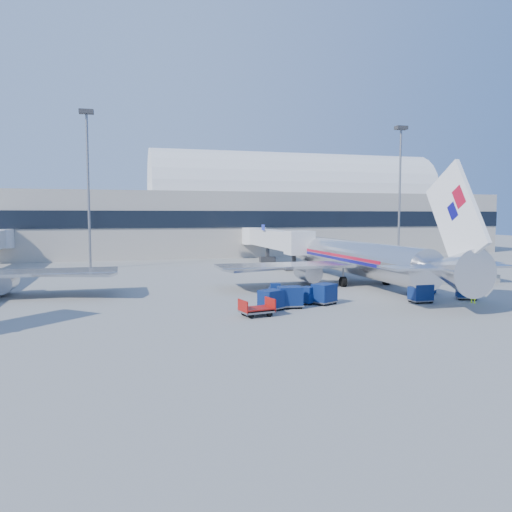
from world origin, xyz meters
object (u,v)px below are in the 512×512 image
object	(u,v)px
tug_right	(422,286)
cart_solo_far	(466,291)
cart_train_c	(271,300)
tug_left	(275,291)
barrier_near	(437,281)
jetbridge_near	(271,239)
mast_west	(88,165)
airliner_main	(361,258)
mast_east	(400,173)
cart_train_a	(324,293)
barrier_mid	(463,280)
ramp_worker	(473,292)
barrier_far	(488,279)
cart_train_b	(290,297)
tug_lead	(310,296)
cart_open_red	(257,310)
cart_solo_near	(421,293)

from	to	relation	value
tug_right	cart_solo_far	bearing A→B (deg)	-32.63
cart_train_c	tug_right	bearing A→B (deg)	-14.23
tug_left	barrier_near	bearing A→B (deg)	-67.20
jetbridge_near	mast_west	xyz separation A→B (m)	(-27.60, -0.81, 10.86)
airliner_main	jetbridge_near	distance (m)	26.43
mast_east	cart_train_c	distance (m)	52.40
airliner_main	cart_train_a	size ratio (longest dim) A/B	14.84
barrier_mid	ramp_worker	world-z (taller)	ramp_worker
barrier_far	tug_right	size ratio (longest dim) A/B	1.08
barrier_far	cart_train_c	xyz separation A→B (m)	(-28.61, -9.35, 0.44)
barrier_mid	barrier_far	xyz separation A→B (m)	(3.30, 0.00, 0.00)
cart_solo_far	ramp_worker	world-z (taller)	ramp_worker
tug_right	cart_train_a	bearing A→B (deg)	-133.13
barrier_mid	tug_left	world-z (taller)	tug_left
ramp_worker	cart_train_c	bearing A→B (deg)	67.62
jetbridge_near	barrier_far	size ratio (longest dim) A/B	9.17
airliner_main	cart_train_a	xyz separation A→B (m)	(-8.74, -10.35, -1.98)
tug_right	cart_train_b	bearing A→B (deg)	-133.11
tug_right	cart_solo_far	xyz separation A→B (m)	(1.94, -4.14, 0.08)
cart_train_c	jetbridge_near	bearing A→B (deg)	43.85
barrier_near	tug_right	size ratio (longest dim) A/B	1.08
barrier_near	ramp_worker	xyz separation A→B (m)	(-3.87, -10.71, 0.48)
tug_right	cart_train_c	world-z (taller)	cart_train_c
jetbridge_near	cart_train_b	distance (m)	38.91
barrier_mid	ramp_worker	xyz separation A→B (m)	(-7.17, -10.71, 0.48)
barrier_far	cart_train_c	world-z (taller)	cart_train_c
tug_lead	cart_train_a	size ratio (longest dim) A/B	1.03
tug_lead	ramp_worker	xyz separation A→B (m)	(13.90, -3.48, 0.24)
tug_left	cart_train_c	size ratio (longest dim) A/B	0.98
tug_left	cart_train_c	distance (m)	6.51
barrier_far	tug_right	bearing A→B (deg)	-157.64
tug_lead	cart_train_a	world-z (taller)	cart_train_a
tug_right	cart_open_red	bearing A→B (deg)	-128.46
cart_train_c	cart_open_red	size ratio (longest dim) A/B	0.86
jetbridge_near	barrier_far	bearing A→B (deg)	-59.45
cart_train_a	airliner_main	bearing A→B (deg)	19.36
tug_lead	cart_train_a	bearing A→B (deg)	-64.07
cart_solo_near	barrier_far	bearing A→B (deg)	32.16
barrier_far	cart_train_b	distance (m)	28.17
jetbridge_near	tug_left	world-z (taller)	jetbridge_near
jetbridge_near	cart_open_red	distance (m)	42.41
cart_train_a	cart_solo_near	size ratio (longest dim) A/B	1.33
barrier_mid	barrier_near	bearing A→B (deg)	180.00
tug_left	mast_west	bearing A→B (deg)	43.74
tug_lead	ramp_worker	bearing A→B (deg)	-47.06
airliner_main	cart_solo_near	world-z (taller)	airliner_main
cart_train_a	ramp_worker	size ratio (longest dim) A/B	1.35
cart_open_red	tug_lead	bearing A→B (deg)	22.87
mast_east	barrier_near	size ratio (longest dim) A/B	7.53
airliner_main	cart_solo_far	bearing A→B (deg)	-67.45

